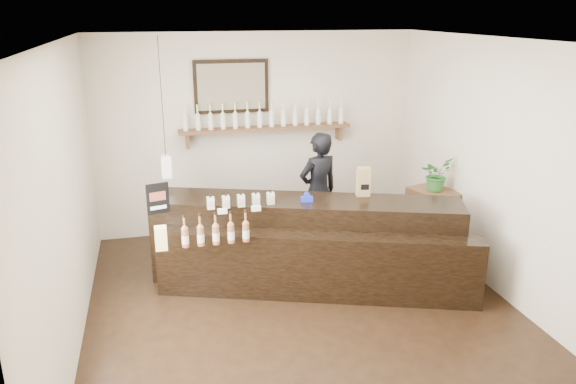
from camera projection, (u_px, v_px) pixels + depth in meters
The scene contains 10 objects.
ground at pixel (302, 309), 6.05m from camera, with size 5.00×5.00×0.00m, color black.
room_shell at pixel (304, 156), 5.52m from camera, with size 5.00×5.00×5.00m.
back_wall_decor at pixel (248, 111), 7.67m from camera, with size 2.66×0.96×1.69m.
counter at pixel (308, 246), 6.48m from camera, with size 3.57×2.10×1.16m.
promo_sign at pixel (158, 199), 5.95m from camera, with size 0.24×0.08×0.34m.
paper_bag at pixel (363, 182), 6.54m from camera, with size 0.17×0.14×0.34m.
tape_dispenser at pixel (307, 198), 6.36m from camera, with size 0.14×0.07×0.11m.
side_cabinet at pixel (432, 223), 7.26m from camera, with size 0.60×0.71×0.89m.
potted_plant at pixel (436, 174), 7.06m from camera, with size 0.39×0.33×0.43m, color #2F702D.
shopkeeper at pixel (318, 184), 7.35m from camera, with size 0.65×0.43×1.79m, color black.
Camera 1 is at (-1.43, -5.17, 3.08)m, focal length 35.00 mm.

